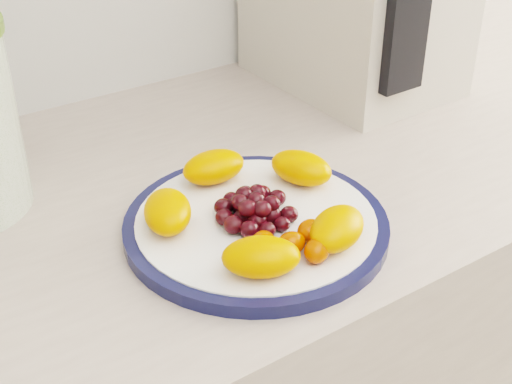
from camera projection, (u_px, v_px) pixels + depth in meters
plate_rim at (256, 225)px, 0.77m from camera, size 0.29×0.29×0.01m
plate_face at (256, 225)px, 0.77m from camera, size 0.26×0.26×0.02m
fruit_plate at (258, 207)px, 0.75m from camera, size 0.25×0.24×0.04m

